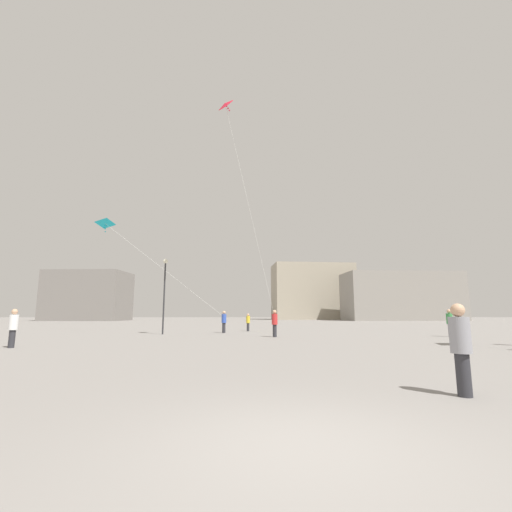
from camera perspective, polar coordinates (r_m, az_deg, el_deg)
ground_plane at (r=4.80m, az=7.14°, el=-28.17°), size 300.00×300.00×0.00m
person_in_white at (r=20.25m, az=-34.45°, el=-9.31°), size 0.39×0.39×1.78m
person_in_red at (r=24.46m, az=3.01°, el=-10.56°), size 0.39×0.39×1.81m
person_in_blue at (r=29.62m, az=-5.18°, el=-10.33°), size 0.39×0.39×1.78m
person_in_yellow at (r=32.51m, az=-1.28°, el=-10.47°), size 0.34×0.34×1.57m
person_in_grey at (r=8.14m, az=30.03°, el=-12.23°), size 0.38×0.38×1.76m
person_in_green at (r=28.12m, az=28.68°, el=-9.23°), size 0.40×0.40×1.86m
kite_crimson_diamond at (r=26.25m, az=-4.89°, el=22.89°), size 4.17×2.97×14.85m
kite_cyan_delta at (r=33.07m, az=-22.70°, el=4.52°), size 11.05×1.24×8.23m
building_left_hall at (r=90.05m, az=-25.31°, el=-5.84°), size 17.30×11.93×11.04m
building_centre_hall at (r=98.11m, az=9.05°, el=-5.69°), size 21.98×12.39×14.85m
building_right_hall at (r=89.44m, az=22.26°, el=-6.05°), size 26.23×11.45×10.94m
lamppost_east at (r=28.59m, az=-14.48°, el=-4.42°), size 0.36×0.36×5.81m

